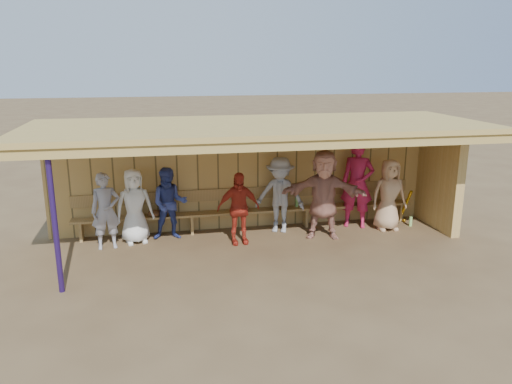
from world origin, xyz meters
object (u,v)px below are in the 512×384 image
at_px(player_b, 134,206).
at_px(player_g, 357,184).
at_px(player_f, 324,194).
at_px(bench, 249,206).
at_px(player_a, 106,211).
at_px(player_d, 238,208).
at_px(player_c, 170,204).
at_px(player_e, 280,195).
at_px(player_h, 389,195).

relative_size(player_b, player_g, 0.79).
xyz_separation_m(player_f, bench, (-1.44, 0.84, -0.42)).
xyz_separation_m(player_a, player_b, (0.55, 0.22, 0.00)).
relative_size(player_a, player_g, 0.78).
xyz_separation_m(player_d, bench, (0.39, 0.86, -0.22)).
bearing_deg(player_d, bench, 62.14).
relative_size(player_d, player_f, 0.79).
xyz_separation_m(player_b, player_d, (2.08, -0.47, -0.03)).
relative_size(player_c, player_f, 0.81).
bearing_deg(bench, player_f, -30.44).
bearing_deg(bench, player_e, -26.12).
bearing_deg(player_h, player_b, 179.33).
bearing_deg(player_a, player_g, -6.00).
bearing_deg(player_g, player_c, -156.22).
relative_size(player_c, player_d, 1.02).
bearing_deg(player_b, player_e, -11.44).
bearing_deg(player_a, player_e, -4.44).
xyz_separation_m(player_c, player_f, (3.19, -0.54, 0.18)).
height_order(player_e, player_f, player_f).
distance_m(player_c, player_e, 2.38).
distance_m(player_d, player_f, 1.83).
relative_size(player_g, bench, 0.26).
height_order(player_e, player_h, player_e).
height_order(player_d, player_f, player_f).
height_order(player_c, player_f, player_f).
xyz_separation_m(player_a, bench, (3.02, 0.61, -0.25)).
height_order(player_h, bench, player_h).
distance_m(player_a, player_f, 4.46).
bearing_deg(player_c, player_h, -1.08).
distance_m(player_c, player_d, 1.48).
relative_size(player_a, player_e, 0.93).
bearing_deg(player_g, player_b, -155.21).
height_order(player_b, player_f, player_f).
distance_m(player_d, bench, 0.97).
height_order(player_b, player_d, player_b).
xyz_separation_m(player_c, player_h, (4.77, -0.35, 0.03)).
xyz_separation_m(player_h, bench, (-3.02, 0.65, -0.27)).
height_order(player_d, bench, player_d).
bearing_deg(player_d, player_c, 154.23).
xyz_separation_m(player_c, player_d, (1.37, -0.55, -0.02)).
bearing_deg(player_c, player_g, 3.10).
xyz_separation_m(player_f, player_g, (0.97, 0.54, 0.05)).
bearing_deg(player_h, player_a, -178.36).
height_order(player_a, player_e, player_e).
height_order(player_c, player_h, player_h).
xyz_separation_m(player_c, player_g, (4.16, 0.00, 0.22)).
distance_m(player_a, player_g, 5.44).
bearing_deg(player_h, player_f, -171.04).
xyz_separation_m(player_a, player_g, (5.43, 0.30, 0.22)).
relative_size(player_b, player_c, 1.02).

